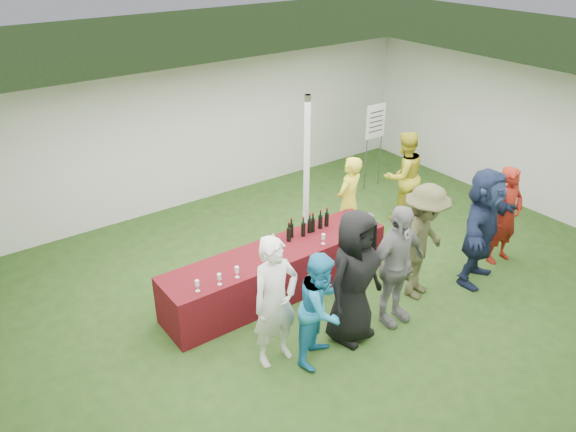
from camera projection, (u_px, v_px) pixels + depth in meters
ground at (327, 289)px, 8.64m from camera, size 60.00×60.00×0.00m
tent at (306, 176)px, 9.14m from camera, size 10.00×10.00×10.00m
serving_table at (277, 271)px, 8.41m from camera, size 3.60×0.80×0.75m
wine_bottles at (308, 226)px, 8.63m from camera, size 0.84×0.15×0.32m
wine_glasses at (270, 257)px, 7.85m from camera, size 2.81×0.16×0.16m
water_bottle at (273, 242)px, 8.24m from camera, size 0.07×0.07×0.23m
bar_towel at (352, 219)px, 9.06m from camera, size 0.25×0.18×0.03m
dump_bucket at (366, 221)px, 8.86m from camera, size 0.22×0.22×0.18m
wine_list_sign at (375, 128)px, 11.42m from camera, size 0.50×0.03×1.80m
staff_pourer at (349, 202)px, 9.52m from camera, size 0.68×0.55×1.63m
staff_back at (403, 176)px, 10.39m from camera, size 0.91×0.76×1.71m
customer_0 at (275, 302)px, 6.87m from camera, size 0.65×0.43×1.78m
customer_1 at (321, 308)px, 6.97m from camera, size 0.94×0.87×1.54m
customer_2 at (354, 277)px, 7.25m from camera, size 1.01×0.75×1.89m
customer_3 at (396, 266)px, 7.58m from camera, size 1.06×0.46×1.79m
customer_4 at (423, 242)px, 8.13m from camera, size 1.32×1.02×1.80m
customer_5 at (482, 227)px, 8.47m from camera, size 1.83×1.09×1.88m
customer_6 at (506, 215)px, 9.04m from camera, size 0.62×0.42×1.66m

